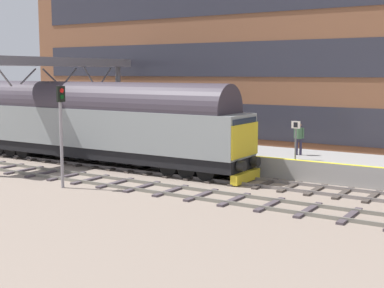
{
  "coord_description": "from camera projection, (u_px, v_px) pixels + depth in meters",
  "views": [
    {
      "loc": [
        -22.97,
        -14.16,
        5.23
      ],
      "look_at": [
        0.2,
        0.51,
        1.6
      ],
      "focal_mm": 51.09,
      "sensor_mm": 36.0,
      "label": 1
    }
  ],
  "objects": [
    {
      "name": "track_adjacent_west",
      "position": [
        156.0,
        188.0,
        24.42
      ],
      "size": [
        2.5,
        60.0,
        0.15
      ],
      "color": "slate",
      "rests_on": "ground"
    },
    {
      "name": "diesel_locomotive",
      "position": [
        97.0,
        121.0,
        30.66
      ],
      "size": [
        2.74,
        18.98,
        4.68
      ],
      "color": "black",
      "rests_on": "ground"
    },
    {
      "name": "overhead_footbridge",
      "position": [
        50.0,
        67.0,
        32.54
      ],
      "size": [
        12.89,
        2.0,
        6.08
      ],
      "color": "slate",
      "rests_on": "ground"
    },
    {
      "name": "station_platform",
      "position": [
        232.0,
        157.0,
        30.38
      ],
      "size": [
        4.0,
        44.0,
        1.01
      ],
      "color": "gray",
      "rests_on": "ground"
    },
    {
      "name": "ground_plane",
      "position": [
        198.0,
        177.0,
        27.43
      ],
      "size": [
        140.0,
        140.0,
        0.0
      ],
      "primitive_type": "plane",
      "color": "gray",
      "rests_on": "ground"
    },
    {
      "name": "waiting_passenger",
      "position": [
        299.0,
        136.0,
        27.88
      ],
      "size": [
        0.43,
        0.49,
        1.64
      ],
      "rotation": [
        0.0,
        0.0,
        1.91
      ],
      "color": "#2E2941",
      "rests_on": "station_platform"
    },
    {
      "name": "station_building",
      "position": [
        273.0,
        1.0,
        34.94
      ],
      "size": [
        4.49,
        38.36,
        19.41
      ],
      "color": "brown",
      "rests_on": "ground"
    },
    {
      "name": "track_main",
      "position": [
        198.0,
        176.0,
        27.43
      ],
      "size": [
        2.5,
        60.0,
        0.15
      ],
      "color": "slate",
      "rests_on": "ground"
    },
    {
      "name": "platform_number_sign",
      "position": [
        296.0,
        134.0,
        26.39
      ],
      "size": [
        0.1,
        0.44,
        1.87
      ],
      "color": "slate",
      "rests_on": "station_platform"
    },
    {
      "name": "signal_post_near",
      "position": [
        61.0,
        125.0,
        24.45
      ],
      "size": [
        0.44,
        0.22,
        4.61
      ],
      "color": "gray",
      "rests_on": "ground"
    }
  ]
}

